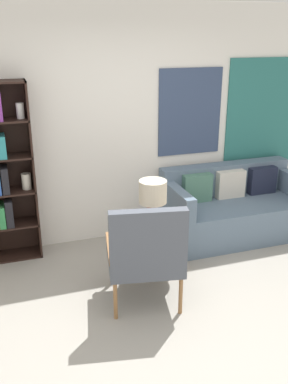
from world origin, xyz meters
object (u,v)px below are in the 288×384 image
(armchair, at_px, (146,251))
(side_table, at_px, (160,228))
(couch, at_px, (233,209))
(table_lamp, at_px, (153,198))

(armchair, xyz_separation_m, side_table, (0.32, 0.52, -0.06))
(armchair, relative_size, couch, 0.60)
(armchair, bearing_deg, side_table, 57.96)
(side_table, bearing_deg, table_lamp, 135.20)
(armchair, distance_m, couch, 1.88)
(armchair, xyz_separation_m, couch, (1.51, 1.10, -0.24))
(side_table, xyz_separation_m, table_lamp, (-0.06, 0.06, 0.31))
(couch, height_order, side_table, couch)
(couch, height_order, table_lamp, table_lamp)
(couch, relative_size, side_table, 2.96)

